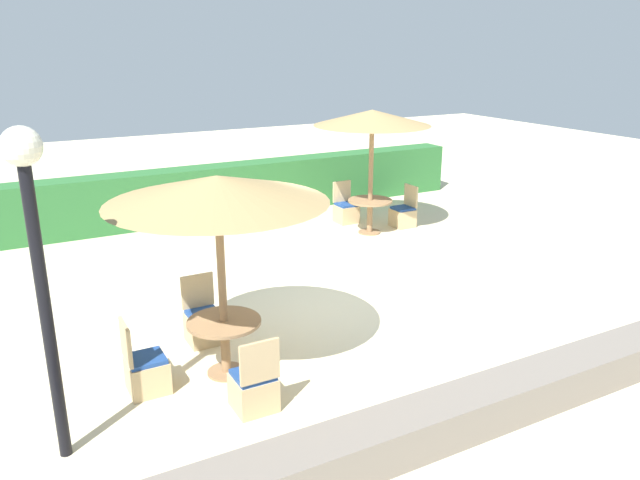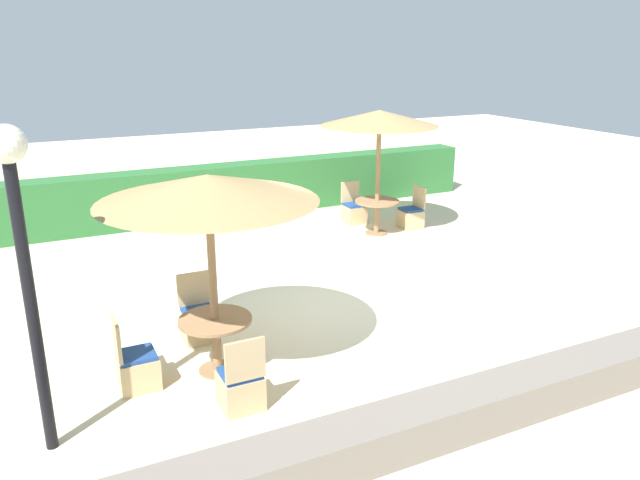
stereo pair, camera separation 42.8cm
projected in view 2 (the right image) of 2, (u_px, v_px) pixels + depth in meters
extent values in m
plane|color=beige|center=(336.00, 304.00, 9.94)|extent=(40.00, 40.00, 0.00)
cube|color=#2D6B33|center=(223.00, 191.00, 14.74)|extent=(13.00, 0.70, 1.23)
cube|color=slate|center=(488.00, 404.00, 6.81)|extent=(10.00, 0.56, 0.45)
cylinder|color=black|center=(32.00, 314.00, 6.00)|extent=(0.12, 0.12, 3.00)
sphere|color=silver|center=(6.00, 144.00, 5.50)|extent=(0.36, 0.36, 0.36)
cylinder|color=#93704C|center=(213.00, 281.00, 7.56)|extent=(0.10, 0.10, 2.46)
cone|color=tan|center=(208.00, 188.00, 7.21)|extent=(2.61, 2.61, 0.32)
cylinder|color=#93704C|center=(218.00, 369.00, 7.94)|extent=(0.48, 0.48, 0.03)
cylinder|color=#93704C|center=(217.00, 346.00, 7.84)|extent=(0.12, 0.12, 0.69)
cylinder|color=#93704C|center=(215.00, 320.00, 7.73)|extent=(0.92, 0.92, 0.04)
cube|color=tan|center=(139.00, 371.00, 7.52)|extent=(0.46, 0.46, 0.40)
cube|color=navy|center=(137.00, 355.00, 7.46)|extent=(0.42, 0.42, 0.05)
cube|color=tan|center=(116.00, 338.00, 7.29)|extent=(0.04, 0.46, 0.48)
cube|color=tan|center=(241.00, 391.00, 7.11)|extent=(0.46, 0.46, 0.40)
cube|color=navy|center=(240.00, 373.00, 7.04)|extent=(0.42, 0.42, 0.05)
cube|color=tan|center=(245.00, 360.00, 6.78)|extent=(0.46, 0.04, 0.48)
cube|color=tan|center=(199.00, 326.00, 8.71)|extent=(0.46, 0.46, 0.40)
cube|color=navy|center=(199.00, 311.00, 8.65)|extent=(0.42, 0.42, 0.05)
cube|color=tan|center=(193.00, 289.00, 8.74)|extent=(0.46, 0.04, 0.48)
cylinder|color=#93704C|center=(378.00, 175.00, 13.18)|extent=(0.10, 0.10, 2.57)
cone|color=tan|center=(380.00, 118.00, 12.81)|extent=(2.45, 2.45, 0.32)
cylinder|color=#93704C|center=(376.00, 233.00, 13.57)|extent=(0.48, 0.48, 0.03)
cylinder|color=#93704C|center=(377.00, 218.00, 13.47)|extent=(0.12, 0.12, 0.70)
cylinder|color=#93704C|center=(377.00, 201.00, 13.35)|extent=(0.96, 0.96, 0.04)
cube|color=tan|center=(410.00, 219.00, 13.94)|extent=(0.46, 0.46, 0.40)
cube|color=navy|center=(411.00, 209.00, 13.87)|extent=(0.42, 0.42, 0.05)
cube|color=tan|center=(419.00, 197.00, 13.87)|extent=(0.04, 0.46, 0.48)
cube|color=tan|center=(354.00, 214.00, 14.31)|extent=(0.46, 0.46, 0.40)
cube|color=navy|center=(354.00, 205.00, 14.24)|extent=(0.42, 0.42, 0.05)
cube|color=tan|center=(350.00, 192.00, 14.34)|extent=(0.46, 0.04, 0.48)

